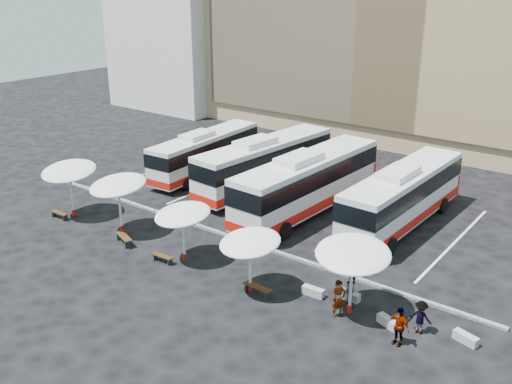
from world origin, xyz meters
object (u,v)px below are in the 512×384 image
Objects in this scene: wood_bench_1 at (124,238)px; passenger_2 at (399,326)px; bus_0 at (206,152)px; sunshade_4 at (353,254)px; passenger_3 at (420,317)px; passenger_1 at (352,290)px; wood_bench_2 at (163,257)px; sunshade_0 at (69,171)px; sunshade_2 at (183,215)px; conc_bench_1 at (349,295)px; wood_bench_0 at (59,214)px; sunshade_3 at (250,243)px; passenger_0 at (339,299)px; conc_bench_3 at (466,338)px; conc_bench_0 at (313,292)px; conc_bench_2 at (388,322)px; wood_bench_3 at (258,288)px; bus_2 at (308,181)px; sunshade_1 at (118,185)px; bus_1 at (265,162)px; bus_3 at (403,195)px.

passenger_2 is (16.91, 0.54, 0.50)m from wood_bench_1.
passenger_2 is (21.58, -11.91, -0.93)m from bus_0.
passenger_3 is (3.23, 0.44, -2.27)m from sunshade_4.
wood_bench_2 is at bearing 66.38° from passenger_1.
sunshade_2 is at bearing -0.89° from sunshade_0.
conc_bench_1 is 0.80m from passenger_1.
wood_bench_0 is (-1.60, -12.48, -1.50)m from bus_0.
sunshade_3 is at bearing 0.90° from wood_bench_0.
wood_bench_2 is (-5.74, -0.47, -2.38)m from sunshade_3.
sunshade_3 is 4.98m from passenger_0.
conc_bench_3 is at bearing 9.68° from wood_bench_2.
conc_bench_0 reaches higher than wood_bench_0.
sunshade_3 is 7.37m from conc_bench_2.
wood_bench_3 is at bearing 0.92° from wood_bench_1.
conc_bench_3 is (3.20, 0.87, 0.00)m from conc_bench_2.
wood_bench_3 is at bearing -43.76° from bus_0.
passenger_3 is (11.37, -8.74, -1.36)m from bus_2.
passenger_0 is (19.78, 0.01, -2.15)m from sunshade_0.
sunshade_3 reaches higher than wood_bench_3.
sunshade_3 is (10.66, -0.85, -0.36)m from sunshade_1.
passenger_3 is at bearing 5.35° from sunshade_2.
sunshade_2 is at bearing 0.17° from passenger_3.
sunshade_1 reaches higher than conc_bench_2.
wood_bench_0 is 19.95m from conc_bench_1.
passenger_1 is (20.15, 2.16, 0.50)m from wood_bench_0.
wood_bench_0 is at bearing -136.34° from bus_2.
sunshade_4 is at bearing 16.80° from wood_bench_3.
sunshade_3 is at bearing -164.94° from passenger_2.
bus_1 is at bearing 143.62° from conc_bench_2.
conc_bench_2 is at bearing 11.19° from sunshade_3.
conc_bench_2 is at bearing -20.58° from conc_bench_1.
sunshade_2 is 8.19m from conc_bench_0.
conc_bench_1 is 3.98m from passenger_2.
sunshade_2 reaches higher than sunshade_3.
conc_bench_2 is at bearing 143.93° from passenger_2.
bus_1 is 10.79m from bus_3.
sunshade_3 reaches higher than conc_bench_0.
wood_bench_3 is 1.42× the size of conc_bench_3.
passenger_0 is at bearing -0.72° from sunshade_1.
conc_bench_2 is at bearing 12.55° from wood_bench_3.
bus_2 is at bearing 123.91° from conc_bench_0.
wood_bench_0 is 0.84× the size of passenger_1.
conc_bench_0 is (8.47, 2.03, -0.10)m from wood_bench_2.
sunshade_0 is 2.91m from wood_bench_0.
sunshade_2 is 15.30m from conc_bench_3.
bus_0 is 8.46× the size of wood_bench_2.
sunshade_2 is at bearing 174.47° from sunshade_3.
wood_bench_0 is 6.28m from wood_bench_1.
wood_bench_2 is (8.15, -12.71, -1.51)m from bus_0.
conc_bench_3 is at bearing -29.32° from bus_2.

